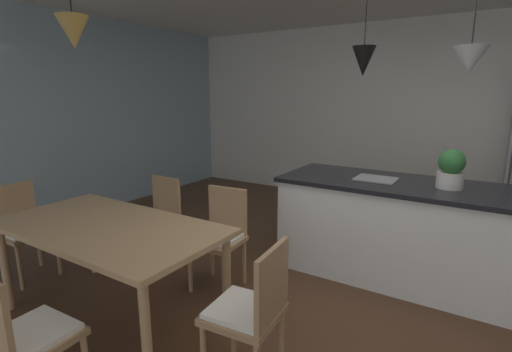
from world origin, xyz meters
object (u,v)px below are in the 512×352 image
chair_far_left (157,219)px  chair_far_right (220,235)px  chair_near_right (21,337)px  potted_plant_on_island (451,169)px  chair_window_end (23,228)px  chair_kitchen_end (251,309)px  dining_table (108,234)px  kitchen_island (398,229)px

chair_far_left → chair_far_right: size_ratio=1.00×
chair_near_right → potted_plant_on_island: size_ratio=2.65×
chair_window_end → chair_kitchen_end: bearing=0.1°
chair_far_left → potted_plant_on_island: size_ratio=2.65×
chair_far_left → potted_plant_on_island: potted_plant_on_island is taller
dining_table → chair_kitchen_end: bearing=0.2°
chair_far_left → chair_near_right: 1.83m
chair_kitchen_end → kitchen_island: bearing=77.1°
chair_far_right → chair_near_right: bearing=-89.8°
chair_far_left → potted_plant_on_island: (2.42, 1.01, 0.59)m
chair_window_end → kitchen_island: size_ratio=0.41×
chair_window_end → kitchen_island: bearing=32.2°
chair_far_left → chair_far_right: bearing=-0.0°
chair_far_left → chair_near_right: bearing=-64.6°
chair_window_end → chair_kitchen_end: same height
chair_far_left → potted_plant_on_island: bearing=22.5°
chair_far_left → chair_near_right: size_ratio=1.00×
chair_far_right → chair_near_right: size_ratio=1.00×
dining_table → chair_far_right: size_ratio=2.01×
chair_far_right → kitchen_island: size_ratio=0.41×
dining_table → chair_far_left: bearing=115.3°
dining_table → kitchen_island: kitchen_island is taller
dining_table → chair_far_right: bearing=64.8°
kitchen_island → potted_plant_on_island: potted_plant_on_island is taller
kitchen_island → potted_plant_on_island: size_ratio=6.50×
dining_table → kitchen_island: (1.66, 1.83, -0.21)m
chair_far_right → potted_plant_on_island: (1.64, 1.01, 0.59)m
dining_table → potted_plant_on_island: (2.03, 1.83, 0.39)m
chair_far_right → kitchen_island: bearing=38.3°
chair_window_end → chair_far_right: same height
dining_table → chair_kitchen_end: 1.26m
chair_near_right → kitchen_island: bearing=64.5°
chair_window_end → potted_plant_on_island: (3.28, 1.83, 0.59)m
chair_far_left → chair_window_end: 1.19m
dining_table → potted_plant_on_island: potted_plant_on_island is taller
dining_table → chair_far_right: 0.93m
chair_kitchen_end → kitchen_island: (0.42, 1.83, -0.01)m
chair_far_left → chair_far_right: same height
chair_kitchen_end → potted_plant_on_island: potted_plant_on_island is taller
chair_kitchen_end → kitchen_island: kitchen_island is taller
dining_table → chair_far_left: chair_far_left is taller
chair_kitchen_end → chair_far_left: bearing=153.3°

